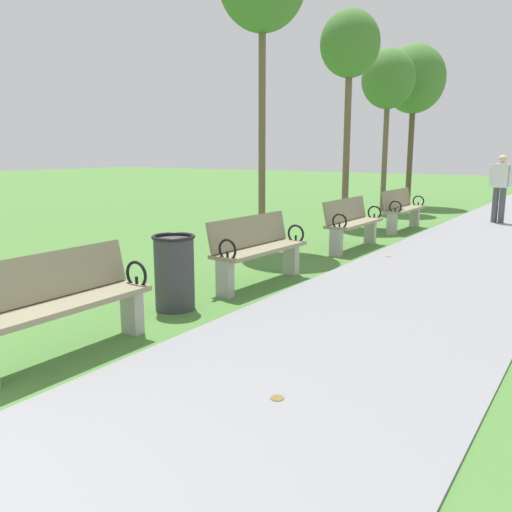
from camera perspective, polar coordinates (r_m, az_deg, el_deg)
The scene contains 10 objects.
park_bench_2 at distance 4.80m, azimuth -20.22°, elevation -4.68°, with size 0.47×1.60×0.90m.
park_bench_3 at distance 6.96m, azimuth 0.17°, elevation 0.85°, with size 0.55×1.62×0.90m.
park_bench_4 at distance 9.64m, azimuth 10.30°, elevation 3.60°, with size 0.49×1.60×0.90m.
park_bench_5 at distance 12.18m, azimuth 15.46°, elevation 4.96°, with size 0.49×1.61×0.90m.
tree_3 at distance 13.22m, azimuth 10.07°, elevation 21.29°, with size 1.37×1.37×4.90m.
tree_4 at distance 16.07m, azimuth 14.05°, elevation 17.87°, with size 1.49×1.49×4.53m.
tree_5 at distance 17.95m, azimuth 16.67°, elevation 17.70°, with size 1.89×1.89×4.95m.
pedestrian_walking at distance 14.09m, azimuth 24.81°, elevation 6.95°, with size 0.53×0.26×1.62m.
trash_bin at distance 5.94m, azimuth -8.78°, elevation -1.72°, with size 0.48×0.48×0.84m.
scattered_leaves at distance 8.32m, azimuth 11.76°, elevation -0.96°, with size 4.97×13.88×0.02m.
Camera 1 is at (3.27, 0.14, 1.75)m, focal length 37.16 mm.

